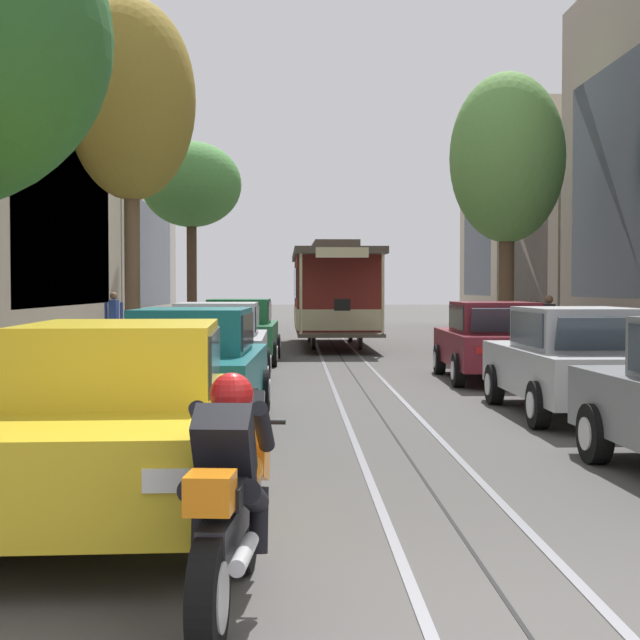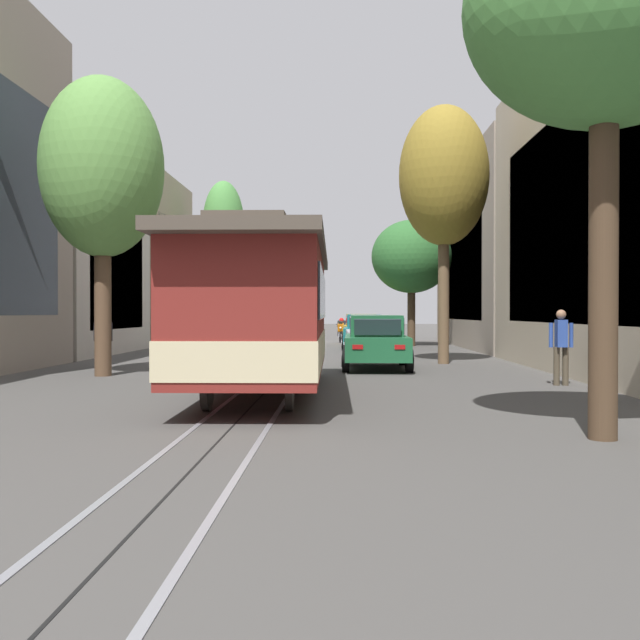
{
  "view_description": "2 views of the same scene",
  "coord_description": "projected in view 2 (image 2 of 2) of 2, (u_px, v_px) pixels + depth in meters",
  "views": [
    {
      "loc": [
        -1.26,
        -4.74,
        1.87
      ],
      "look_at": [
        -0.65,
        17.55,
        1.11
      ],
      "focal_mm": 53.5,
      "sensor_mm": 36.0,
      "label": 1
    },
    {
      "loc": [
        -1.58,
        39.58,
        1.67
      ],
      "look_at": [
        -0.68,
        9.27,
        1.34
      ],
      "focal_mm": 38.93,
      "sensor_mm": 36.0,
      "label": 2
    }
  ],
  "objects": [
    {
      "name": "ground_plane",
      "position": [
        289.0,
        367.0,
        21.03
      ],
      "size": [
        160.0,
        160.0,
        0.0
      ],
      "primitive_type": "plane",
      "color": "#4C4947"
    },
    {
      "name": "fire_hydrant",
      "position": [
        206.0,
        342.0,
        29.44
      ],
      "size": [
        0.4,
        0.22,
        0.84
      ],
      "color": "red",
      "rests_on": "ground"
    },
    {
      "name": "street_tree_kerb_left_mid",
      "position": [
        604.0,
        11.0,
        9.02
      ],
      "size": [
        3.67,
        3.2,
        7.22
      ],
      "color": "#4C3826",
      "rests_on": "ground"
    },
    {
      "name": "parked_car_silver_mid_left",
      "position": [
        370.0,
        335.0,
        26.24
      ],
      "size": [
        2.02,
        4.37,
        1.58
      ],
      "color": "#B7B7BC",
      "rests_on": "ground"
    },
    {
      "name": "street_tree_kerb_right_second",
      "position": [
        102.0,
        169.0,
        18.1
      ],
      "size": [
        3.18,
        3.2,
        7.83
      ],
      "color": "brown",
      "rests_on": "ground"
    },
    {
      "name": "parked_car_green_fourth_left",
      "position": [
        376.0,
        342.0,
        20.49
      ],
      "size": [
        2.04,
        4.38,
        1.58
      ],
      "color": "#1E6038",
      "rests_on": "ground"
    },
    {
      "name": "cable_car_trolley",
      "position": [
        261.0,
        313.0,
        13.77
      ],
      "size": [
        2.65,
        9.15,
        3.28
      ],
      "color": "maroon",
      "rests_on": "ground"
    },
    {
      "name": "street_tree_kerb_right_near",
      "position": [
        223.0,
        227.0,
        38.29
      ],
      "size": [
        2.26,
        2.39,
        8.94
      ],
      "color": "brown",
      "rests_on": "ground"
    },
    {
      "name": "parked_car_grey_near_right",
      "position": [
        255.0,
        329.0,
        35.81
      ],
      "size": [
        2.13,
        4.42,
        1.58
      ],
      "color": "slate",
      "rests_on": "ground"
    },
    {
      "name": "parked_car_silver_second_right",
      "position": [
        241.0,
        332.0,
        30.71
      ],
      "size": [
        2.02,
        4.37,
        1.58
      ],
      "color": "#B7B7BC",
      "rests_on": "ground"
    },
    {
      "name": "parked_car_maroon_mid_right",
      "position": [
        224.0,
        336.0,
        25.47
      ],
      "size": [
        2.06,
        4.39,
        1.58
      ],
      "color": "maroon",
      "rests_on": "ground"
    },
    {
      "name": "street_tree_kerb_left_near",
      "position": [
        411.0,
        257.0,
        34.35
      ],
      "size": [
        3.96,
        3.91,
        6.25
      ],
      "color": "#4C3826",
      "rests_on": "ground"
    },
    {
      "name": "pedestrian_on_right_pavement",
      "position": [
        103.0,
        337.0,
        20.12
      ],
      "size": [
        0.55,
        0.42,
        1.67
      ],
      "color": "#282D38",
      "rests_on": "ground"
    },
    {
      "name": "pedestrian_on_left_pavement",
      "position": [
        561.0,
        343.0,
        15.79
      ],
      "size": [
        0.55,
        0.38,
        1.73
      ],
      "color": "#4C4233",
      "rests_on": "ground"
    },
    {
      "name": "motorcycle_with_rider",
      "position": [
        342.0,
        331.0,
        38.83
      ],
      "size": [
        0.59,
        1.99,
        1.37
      ],
      "color": "black",
      "rests_on": "ground"
    },
    {
      "name": "street_tree_kerb_left_second",
      "position": [
        444.0,
        177.0,
        22.45
      ],
      "size": [
        2.89,
        3.09,
        8.38
      ],
      "color": "brown",
      "rests_on": "ground"
    },
    {
      "name": "parked_car_teal_second_left",
      "position": [
        364.0,
        332.0,
        31.27
      ],
      "size": [
        2.09,
        4.4,
        1.58
      ],
      "color": "#196B70",
      "rests_on": "ground"
    },
    {
      "name": "trolley_track_rails",
      "position": [
        281.0,
        375.0,
        18.37
      ],
      "size": [
        1.14,
        54.53,
        0.01
      ],
      "color": "gray",
      "rests_on": "ground"
    },
    {
      "name": "parked_car_yellow_near_left",
      "position": [
        361.0,
        329.0,
        36.59
      ],
      "size": [
        2.13,
        4.42,
        1.58
      ],
      "color": "gold",
      "rests_on": "ground"
    }
  ]
}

